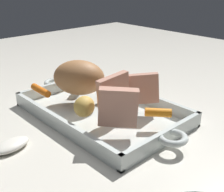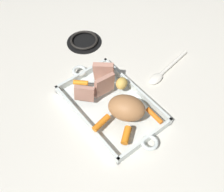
# 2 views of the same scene
# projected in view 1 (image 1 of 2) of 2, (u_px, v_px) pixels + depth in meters

# --- Properties ---
(ground_plane) EXTENTS (2.00, 2.00, 0.00)m
(ground_plane) POSITION_uv_depth(u_px,v_px,m) (102.00, 115.00, 0.69)
(ground_plane) COLOR silver
(roasting_dish) EXTENTS (0.46, 0.24, 0.03)m
(roasting_dish) POSITION_uv_depth(u_px,v_px,m) (102.00, 111.00, 0.69)
(roasting_dish) COLOR silver
(roasting_dish) RESTS_ON ground_plane
(pork_roast) EXTENTS (0.16, 0.15, 0.08)m
(pork_roast) POSITION_uv_depth(u_px,v_px,m) (79.00, 77.00, 0.71)
(pork_roast) COLOR #A66F42
(pork_roast) RESTS_ON roasting_dish
(roast_slice_thick) EXTENTS (0.06, 0.06, 0.08)m
(roast_slice_thick) POSITION_uv_depth(u_px,v_px,m) (143.00, 89.00, 0.66)
(roast_slice_thick) COLOR tan
(roast_slice_thick) RESTS_ON roasting_dish
(roast_slice_thin) EXTENTS (0.02, 0.09, 0.09)m
(roast_slice_thin) POSITION_uv_depth(u_px,v_px,m) (114.00, 93.00, 0.62)
(roast_slice_thin) COLOR tan
(roast_slice_thin) RESTS_ON roasting_dish
(roast_slice_outer) EXTENTS (0.07, 0.07, 0.08)m
(roast_slice_outer) POSITION_uv_depth(u_px,v_px,m) (118.00, 107.00, 0.56)
(roast_slice_outer) COLOR tan
(roast_slice_outer) RESTS_ON roasting_dish
(baby_carrot_southeast) EXTENTS (0.07, 0.02, 0.02)m
(baby_carrot_southeast) POSITION_uv_depth(u_px,v_px,m) (41.00, 90.00, 0.72)
(baby_carrot_southeast) COLOR orange
(baby_carrot_southeast) RESTS_ON roasting_dish
(baby_carrot_long) EXTENTS (0.06, 0.06, 0.03)m
(baby_carrot_long) POSITION_uv_depth(u_px,v_px,m) (81.00, 78.00, 0.80)
(baby_carrot_long) COLOR orange
(baby_carrot_long) RESTS_ON roasting_dish
(baby_carrot_center_right) EXTENTS (0.05, 0.05, 0.02)m
(baby_carrot_center_right) POSITION_uv_depth(u_px,v_px,m) (158.00, 113.00, 0.61)
(baby_carrot_center_right) COLOR orange
(baby_carrot_center_right) RESTS_ON roasting_dish
(baby_carrot_short) EXTENTS (0.04, 0.08, 0.02)m
(baby_carrot_short) POSITION_uv_depth(u_px,v_px,m) (112.00, 83.00, 0.76)
(baby_carrot_short) COLOR orange
(baby_carrot_short) RESTS_ON roasting_dish
(potato_whole) EXTENTS (0.06, 0.06, 0.04)m
(potato_whole) POSITION_uv_depth(u_px,v_px,m) (84.00, 106.00, 0.60)
(potato_whole) COLOR gold
(potato_whole) RESTS_ON roasting_dish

